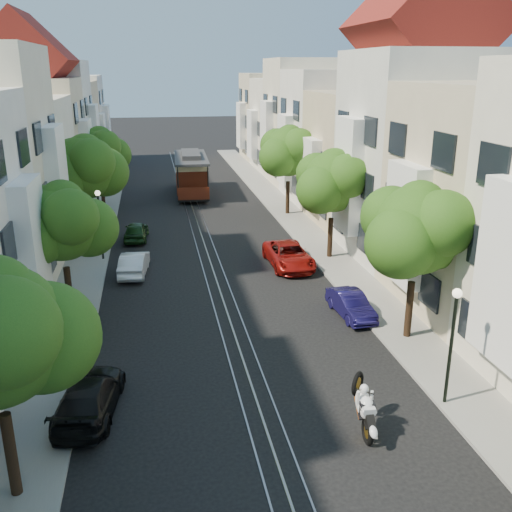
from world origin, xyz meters
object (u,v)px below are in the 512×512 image
tree_w_c (86,169)px  tree_w_d (100,152)px  tree_e_c (334,183)px  parked_car_e_far (289,255)px  lamp_east (453,329)px  parked_car_w_near (89,396)px  tree_e_b (418,232)px  cable_car (191,172)px  lamp_west (99,214)px  tree_e_d (289,153)px  parked_car_e_mid (351,305)px  tree_w_b (63,225)px  parked_car_w_mid (134,263)px  parked_car_w_far (136,231)px  sportbike_rider (364,406)px

tree_w_c → tree_w_d: size_ratio=1.09×
tree_e_c → parked_car_e_far: size_ratio=1.34×
lamp_east → parked_car_w_near: lamp_east is taller
tree_e_b → cable_car: 31.84m
tree_e_c → parked_car_w_near: 19.65m
lamp_west → tree_e_b: bearing=-43.8°
tree_e_d → lamp_east: 27.07m
tree_e_d → tree_w_c: tree_w_c is taller
parked_car_e_mid → tree_e_b: bearing=-62.4°
tree_w_b → cable_car: bearing=73.9°
parked_car_e_mid → tree_e_d: bearing=80.6°
lamp_east → parked_car_w_near: (-11.90, 1.66, -2.20)m
tree_w_b → parked_car_e_mid: 13.51m
tree_e_b → lamp_east: (-0.96, -4.98, -1.89)m
lamp_west → parked_car_e_mid: size_ratio=1.19×
tree_e_b → tree_e_d: size_ratio=0.98×
parked_car_e_mid → parked_car_w_mid: parked_car_w_mid is taller
tree_w_d → parked_car_e_far: tree_w_d is taller
tree_w_d → lamp_west: tree_w_d is taller
tree_e_b → tree_w_d: (-14.40, 27.00, -0.13)m
parked_car_e_mid → tree_w_d: bearing=113.1°
cable_car → parked_car_e_far: bearing=-77.0°
parked_car_w_far → tree_e_d: bearing=-153.1°
lamp_west → parked_car_e_far: 11.33m
tree_e_c → parked_car_w_far: (-11.66, 6.08, -3.97)m
lamp_west → parked_car_e_mid: bearing=-41.1°
lamp_east → cable_car: bearing=99.4°
lamp_west → cable_car: lamp_west is taller
tree_e_c → tree_w_d: same height
tree_w_b → sportbike_rider: size_ratio=3.01×
cable_car → parked_car_w_mid: (-4.77, -20.70, -1.44)m
tree_e_d → tree_w_b: bearing=-130.3°
tree_e_c → tree_e_d: bearing=90.0°
parked_car_w_near → parked_car_w_far: (1.20, 20.40, -0.02)m
lamp_west → parked_car_e_far: (10.70, -3.03, -2.17)m
tree_w_c → parked_car_w_mid: bearing=-64.5°
tree_e_d → parked_car_e_far: size_ratio=1.41×
tree_w_d → sportbike_rider: bearing=-72.9°
tree_w_d → parked_car_w_mid: (2.74, -16.74, -3.96)m
cable_car → parked_car_w_mid: size_ratio=2.39×
parked_car_e_far → lamp_east: bearing=-84.4°
tree_e_c → sportbike_rider: tree_e_c is taller
tree_w_b → parked_car_w_far: bearing=77.2°
parked_car_w_mid → tree_w_d: bearing=-74.6°
tree_w_b → lamp_west: bearing=84.0°
tree_e_b → lamp_west: (-13.56, 13.02, -1.89)m
cable_car → parked_car_w_near: bearing=-97.7°
tree_e_b → lamp_west: bearing=136.2°
tree_w_c → tree_w_d: (-0.00, 11.00, -0.47)m
tree_e_c → parked_car_w_far: 13.74m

